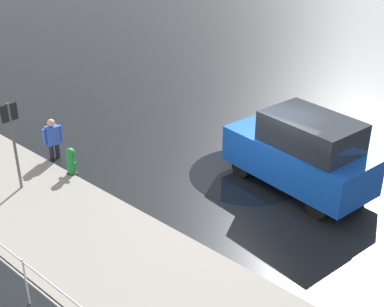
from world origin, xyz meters
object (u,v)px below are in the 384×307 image
Objects in this scene: sign_post at (13,134)px; fire_hydrant at (71,161)px; pedestrian at (53,137)px; moving_hatchback at (301,152)px.

fire_hydrant is at bearing -104.66° from sign_post.
sign_post reaches higher than fire_hydrant.
moving_hatchback is at bearing -151.59° from pedestrian.
moving_hatchback reaches higher than pedestrian.
sign_post reaches higher than pedestrian.
moving_hatchback is 1.71× the size of sign_post.
pedestrian is 0.51× the size of sign_post.
pedestrian is at bearing 28.41° from moving_hatchback.
sign_post reaches higher than moving_hatchback.
sign_post is (0.35, 1.35, 1.18)m from fire_hydrant.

